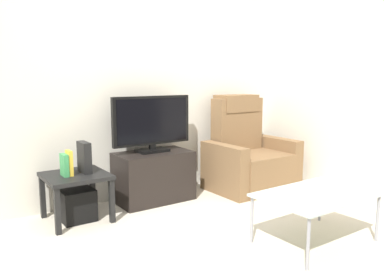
{
  "coord_description": "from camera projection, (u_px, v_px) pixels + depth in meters",
  "views": [
    {
      "loc": [
        -1.91,
        -2.61,
        1.29
      ],
      "look_at": [
        0.25,
        0.5,
        0.7
      ],
      "focal_mm": 36.18,
      "sensor_mm": 36.0,
      "label": 1
    }
  ],
  "objects": [
    {
      "name": "book_leftmost",
      "position": [
        64.0,
        165.0,
        3.37
      ],
      "size": [
        0.04,
        0.13,
        0.2
      ],
      "primitive_type": "cube",
      "color": "#388C4C",
      "rests_on": "side_table"
    },
    {
      "name": "cell_phone",
      "position": [
        313.0,
        190.0,
        3.06
      ],
      "size": [
        0.14,
        0.16,
        0.01
      ],
      "primitive_type": "cube",
      "rotation": [
        0.0,
        0.0,
        0.58
      ],
      "color": "#B7B7BC",
      "rests_on": "coffee_table"
    },
    {
      "name": "ground_plane",
      "position": [
        201.0,
        225.0,
        3.39
      ],
      "size": [
        6.4,
        6.4,
        0.0
      ],
      "primitive_type": "plane",
      "color": "beige"
    },
    {
      "name": "coffee_table",
      "position": [
        316.0,
        196.0,
        3.0
      ],
      "size": [
        0.9,
        0.6,
        0.4
      ],
      "color": "#B2C6C1",
      "rests_on": "ground"
    },
    {
      "name": "tv_stand",
      "position": [
        154.0,
        176.0,
        4.04
      ],
      "size": [
        0.78,
        0.44,
        0.52
      ],
      "color": "black",
      "rests_on": "ground"
    },
    {
      "name": "television",
      "position": [
        152.0,
        123.0,
        3.97
      ],
      "size": [
        0.87,
        0.2,
        0.58
      ],
      "color": "black",
      "rests_on": "tv_stand"
    },
    {
      "name": "subwoofer_box",
      "position": [
        77.0,
        205.0,
        3.5
      ],
      "size": [
        0.29,
        0.29,
        0.29
      ],
      "primitive_type": "cube",
      "color": "black",
      "rests_on": "ground"
    },
    {
      "name": "game_console",
      "position": [
        84.0,
        157.0,
        3.49
      ],
      "size": [
        0.07,
        0.2,
        0.28
      ],
      "primitive_type": "cube",
      "color": "black",
      "rests_on": "side_table"
    },
    {
      "name": "side_table",
      "position": [
        76.0,
        181.0,
        3.47
      ],
      "size": [
        0.54,
        0.54,
        0.43
      ],
      "color": "black",
      "rests_on": "ground"
    },
    {
      "name": "book_middle",
      "position": [
        69.0,
        163.0,
        3.39
      ],
      "size": [
        0.04,
        0.11,
        0.22
      ],
      "primitive_type": "cube",
      "color": "gold",
      "rests_on": "side_table"
    },
    {
      "name": "recliner_armchair",
      "position": [
        248.0,
        156.0,
        4.53
      ],
      "size": [
        0.98,
        0.78,
        1.08
      ],
      "rotation": [
        0.0,
        0.0,
        0.11
      ],
      "color": "brown",
      "rests_on": "ground"
    },
    {
      "name": "wall_back",
      "position": [
        139.0,
        76.0,
        4.11
      ],
      "size": [
        6.4,
        0.06,
        2.6
      ],
      "primitive_type": "cube",
      "color": "beige",
      "rests_on": "ground"
    },
    {
      "name": "wall_side",
      "position": [
        340.0,
        76.0,
        4.25
      ],
      "size": [
        0.06,
        4.48,
        2.6
      ],
      "primitive_type": "cube",
      "color": "beige",
      "rests_on": "ground"
    }
  ]
}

